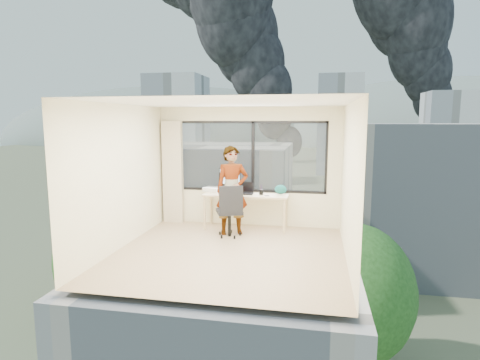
% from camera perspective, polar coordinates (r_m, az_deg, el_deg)
% --- Properties ---
extents(floor, '(4.00, 4.00, 0.01)m').
position_cam_1_polar(floor, '(7.11, -1.55, -10.39)').
color(floor, tan).
rests_on(floor, ground).
extents(ceiling, '(4.00, 4.00, 0.01)m').
position_cam_1_polar(ceiling, '(6.74, -1.64, 11.03)').
color(ceiling, white).
rests_on(ceiling, ground).
extents(wall_front, '(4.00, 0.01, 2.60)m').
position_cam_1_polar(wall_front, '(4.90, -6.66, -3.37)').
color(wall_front, beige).
rests_on(wall_front, ground).
extents(wall_left, '(0.01, 4.00, 2.60)m').
position_cam_1_polar(wall_left, '(7.49, -16.70, 0.45)').
color(wall_left, beige).
rests_on(wall_left, ground).
extents(wall_right, '(0.01, 4.00, 2.60)m').
position_cam_1_polar(wall_right, '(6.67, 15.44, -0.46)').
color(wall_right, beige).
rests_on(wall_right, ground).
extents(window_wall, '(3.30, 0.16, 1.55)m').
position_cam_1_polar(window_wall, '(8.72, 1.57, 3.39)').
color(window_wall, black).
rests_on(window_wall, ground).
extents(curtain, '(0.45, 0.14, 2.30)m').
position_cam_1_polar(curtain, '(9.10, -9.63, 1.11)').
color(curtain, beige).
rests_on(curtain, floor).
extents(desk, '(1.80, 0.60, 0.75)m').
position_cam_1_polar(desk, '(8.58, 0.84, -4.48)').
color(desk, beige).
rests_on(desk, floor).
extents(chair, '(0.71, 0.71, 1.08)m').
position_cam_1_polar(chair, '(7.94, -1.54, -4.32)').
color(chair, black).
rests_on(chair, floor).
extents(person, '(0.77, 0.63, 1.80)m').
position_cam_1_polar(person, '(8.06, -1.14, -1.51)').
color(person, '#2D2D33').
rests_on(person, floor).
extents(monitor, '(0.55, 0.28, 0.54)m').
position_cam_1_polar(monitor, '(8.59, -1.44, -0.08)').
color(monitor, black).
rests_on(monitor, desk).
extents(game_console, '(0.41, 0.37, 0.08)m').
position_cam_1_polar(game_console, '(8.87, -4.00, -1.32)').
color(game_console, white).
rests_on(game_console, desk).
extents(laptop, '(0.36, 0.38, 0.23)m').
position_cam_1_polar(laptop, '(8.49, 0.70, -1.27)').
color(laptop, black).
rests_on(laptop, desk).
extents(cellphone, '(0.11, 0.06, 0.01)m').
position_cam_1_polar(cellphone, '(8.29, 3.89, -2.27)').
color(cellphone, black).
rests_on(cellphone, desk).
extents(pen_cup, '(0.11, 0.11, 0.11)m').
position_cam_1_polar(pen_cup, '(8.43, 3.07, -1.73)').
color(pen_cup, black).
rests_on(pen_cup, desk).
extents(handbag, '(0.26, 0.14, 0.19)m').
position_cam_1_polar(handbag, '(8.54, 5.86, -1.36)').
color(handbag, '#0C4945').
rests_on(handbag, desk).
extents(exterior_ground, '(400.00, 400.00, 0.04)m').
position_cam_1_polar(exterior_ground, '(127.62, 10.16, 1.05)').
color(exterior_ground, '#515B3D').
rests_on(exterior_ground, ground).
extents(near_bldg_a, '(16.00, 12.00, 14.00)m').
position_cam_1_polar(near_bldg_a, '(39.16, -4.93, -5.26)').
color(near_bldg_a, beige).
rests_on(near_bldg_a, exterior_ground).
extents(near_bldg_b, '(14.00, 13.00, 16.00)m').
position_cam_1_polar(near_bldg_b, '(46.55, 23.83, -2.49)').
color(near_bldg_b, white).
rests_on(near_bldg_b, exterior_ground).
extents(far_tower_a, '(14.00, 14.00, 28.00)m').
position_cam_1_polar(far_tower_a, '(107.94, -8.91, 7.20)').
color(far_tower_a, silver).
rests_on(far_tower_a, exterior_ground).
extents(far_tower_b, '(13.00, 13.00, 30.00)m').
position_cam_1_polar(far_tower_b, '(126.74, 13.99, 7.68)').
color(far_tower_b, silver).
rests_on(far_tower_b, exterior_ground).
extents(far_tower_c, '(15.00, 15.00, 26.00)m').
position_cam_1_polar(far_tower_c, '(152.94, 27.63, 6.32)').
color(far_tower_c, silver).
rests_on(far_tower_c, exterior_ground).
extents(far_tower_d, '(16.00, 14.00, 22.00)m').
position_cam_1_polar(far_tower_d, '(168.28, -10.59, 6.57)').
color(far_tower_d, silver).
rests_on(far_tower_d, exterior_ground).
extents(hill_a, '(288.00, 216.00, 90.00)m').
position_cam_1_polar(hill_a, '(348.81, -9.53, 5.72)').
color(hill_a, slate).
rests_on(hill_a, exterior_ground).
extents(hill_b, '(300.00, 220.00, 96.00)m').
position_cam_1_polar(hill_b, '(341.50, 27.77, 4.81)').
color(hill_b, slate).
rests_on(hill_b, exterior_ground).
extents(tree_a, '(7.00, 7.00, 8.00)m').
position_cam_1_polar(tree_a, '(35.67, -19.67, -12.18)').
color(tree_a, '#204818').
rests_on(tree_a, exterior_ground).
extents(tree_b, '(7.60, 7.60, 9.00)m').
position_cam_1_polar(tree_b, '(27.38, 15.87, -17.37)').
color(tree_b, '#204818').
rests_on(tree_b, exterior_ground).
extents(smoke_plume_a, '(40.00, 24.00, 90.00)m').
position_cam_1_polar(smoke_plume_a, '(161.22, 7.04, 21.62)').
color(smoke_plume_a, black).
rests_on(smoke_plume_a, exterior_ground).
extents(smoke_plume_b, '(30.00, 18.00, 70.00)m').
position_cam_1_polar(smoke_plume_b, '(186.15, 28.59, 15.14)').
color(smoke_plume_b, black).
rests_on(smoke_plume_b, exterior_ground).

